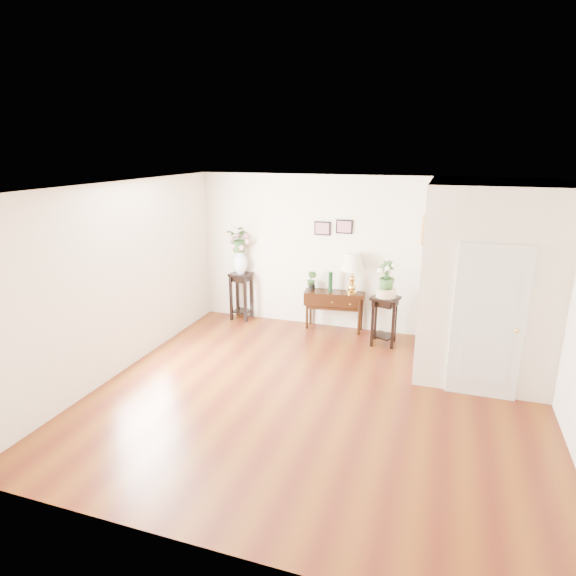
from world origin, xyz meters
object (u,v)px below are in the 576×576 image
at_px(table_lamp, 352,275).
at_px(plant_stand_a, 241,296).
at_px(plant_stand_b, 384,321).
at_px(console_table, 334,311).

relative_size(table_lamp, plant_stand_a, 0.80).
relative_size(plant_stand_a, plant_stand_b, 1.09).
height_order(console_table, table_lamp, table_lamp).
bearing_deg(plant_stand_a, console_table, 0.00).
distance_m(console_table, plant_stand_a, 1.86).
height_order(console_table, plant_stand_a, plant_stand_a).
distance_m(table_lamp, plant_stand_a, 2.26).
relative_size(console_table, plant_stand_a, 1.18).
xyz_separation_m(plant_stand_a, plant_stand_b, (2.82, -0.41, -0.04)).
bearing_deg(table_lamp, plant_stand_b, -31.89).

